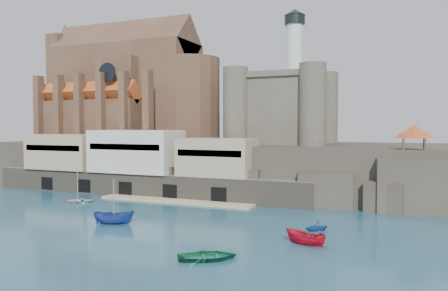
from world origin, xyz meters
TOP-DOWN VIEW (x-y plane):
  - ground at (0.00, 0.00)m, footprint 300.00×300.00m
  - promontory at (-0.19, 39.37)m, footprint 100.00×36.00m
  - quay at (-10.19, 23.07)m, footprint 70.00×12.00m
  - church at (-24.13, 41.85)m, footprint 47.00×25.93m
  - castle_keep at (16.08, 41.08)m, footprint 21.20×21.20m
  - rock_outcrop at (42.00, 25.84)m, footprint 14.50×10.50m
  - pavilion at (42.00, 26.00)m, footprint 6.40×6.40m
  - boat_2 at (2.66, -1.12)m, footprint 2.88×2.85m
  - boat_3 at (21.78, -10.95)m, footprint 3.43×4.51m
  - boat_5 at (30.00, -1.40)m, footprint 2.39×2.36m
  - boat_6 at (-14.31, 10.93)m, footprint 2.55×3.97m
  - boat_7 at (30.00, 5.83)m, footprint 3.17×3.28m

SIDE VIEW (x-z plane):
  - ground at x=0.00m, z-range 0.00..0.00m
  - boat_2 at x=2.66m, z-range -2.92..2.92m
  - boat_3 at x=21.78m, z-range -3.14..3.14m
  - boat_5 at x=30.00m, z-range -2.56..2.56m
  - boat_6 at x=-14.31m, z-range -2.69..2.69m
  - boat_7 at x=30.00m, z-range -1.65..1.65m
  - rock_outcrop at x=42.00m, z-range -0.33..8.37m
  - promontory at x=-0.19m, z-range -0.08..9.92m
  - quay at x=-10.19m, z-range -0.46..12.59m
  - pavilion at x=42.00m, z-range 10.03..15.43m
  - castle_keep at x=16.08m, z-range 3.66..32.96m
  - church at x=-24.13m, z-range 6.88..37.38m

